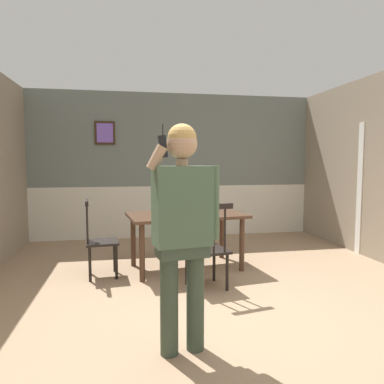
% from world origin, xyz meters
% --- Properties ---
extents(ground_plane, '(8.18, 8.18, 0.00)m').
position_xyz_m(ground_plane, '(0.00, 0.00, 0.00)').
color(ground_plane, '#9E7F60').
extents(room_back_partition, '(5.58, 0.17, 2.79)m').
position_xyz_m(room_back_partition, '(-0.00, 3.72, 1.34)').
color(room_back_partition, slate).
rests_on(room_back_partition, ground_plane).
extents(dining_table, '(1.67, 1.10, 0.77)m').
position_xyz_m(dining_table, '(-0.14, 1.54, 0.67)').
color(dining_table, '#4C3323').
rests_on(dining_table, ground_plane).
extents(chair_near_window, '(0.44, 0.44, 1.00)m').
position_xyz_m(chair_near_window, '(-1.30, 1.38, 0.48)').
color(chair_near_window, black).
rests_on(chair_near_window, ground_plane).
extents(chair_by_doorway, '(0.53, 0.53, 1.02)m').
position_xyz_m(chair_by_doorway, '(-0.02, 0.71, 0.48)').
color(chair_by_doorway, black).
rests_on(chair_by_doorway, ground_plane).
extents(person_figure, '(0.58, 0.30, 1.77)m').
position_xyz_m(person_figure, '(-0.52, -0.61, 1.04)').
color(person_figure, '#3A493A').
rests_on(person_figure, ground_plane).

